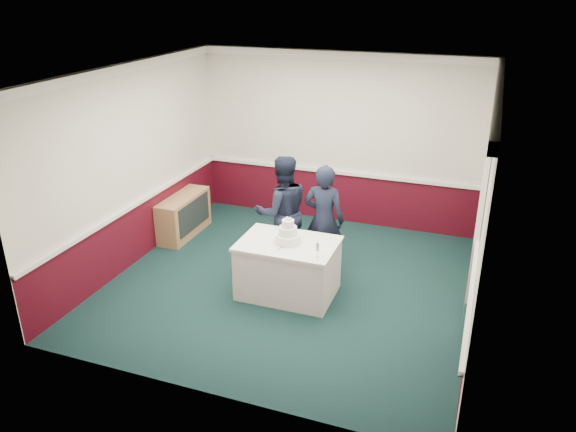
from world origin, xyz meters
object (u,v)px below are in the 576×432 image
(sideboard, at_px, (184,216))
(person_woman, at_px, (324,220))
(cake_table, at_px, (288,268))
(wedding_cake, at_px, (288,235))
(person_man, at_px, (282,212))
(champagne_flute, at_px, (317,247))
(cake_knife, at_px, (281,248))

(sideboard, xyz_separation_m, person_woman, (2.60, -0.43, 0.48))
(sideboard, distance_m, cake_table, 2.66)
(wedding_cake, height_order, person_man, person_man)
(cake_table, height_order, person_woman, person_woman)
(cake_table, height_order, champagne_flute, champagne_flute)
(sideboard, height_order, cake_knife, cake_knife)
(person_woman, bearing_deg, person_man, 0.89)
(champagne_flute, bearing_deg, sideboard, 151.76)
(cake_knife, bearing_deg, sideboard, 155.05)
(cake_knife, height_order, person_man, person_man)
(sideboard, relative_size, champagne_flute, 5.85)
(sideboard, distance_m, wedding_cake, 2.71)
(champagne_flute, xyz_separation_m, person_woman, (-0.24, 1.10, -0.09))
(sideboard, xyz_separation_m, wedding_cake, (2.34, -1.25, 0.55))
(wedding_cake, xyz_separation_m, person_woman, (0.26, 0.82, -0.07))
(wedding_cake, distance_m, person_man, 0.89)
(cake_knife, relative_size, champagne_flute, 1.07)
(cake_table, relative_size, cake_knife, 6.00)
(champagne_flute, height_order, person_woman, person_woman)
(cake_table, height_order, wedding_cake, wedding_cake)
(cake_knife, bearing_deg, cake_table, 88.55)
(cake_knife, height_order, champagne_flute, champagne_flute)
(champagne_flute, height_order, person_man, person_man)
(champagne_flute, relative_size, person_woman, 0.12)
(wedding_cake, relative_size, person_woman, 0.22)
(sideboard, bearing_deg, champagne_flute, -28.24)
(cake_knife, bearing_deg, person_woman, 81.16)
(wedding_cake, distance_m, champagne_flute, 0.57)
(sideboard, height_order, wedding_cake, wedding_cake)
(cake_table, distance_m, champagne_flute, 0.78)
(cake_knife, relative_size, person_man, 0.13)
(sideboard, bearing_deg, cake_knife, -32.03)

